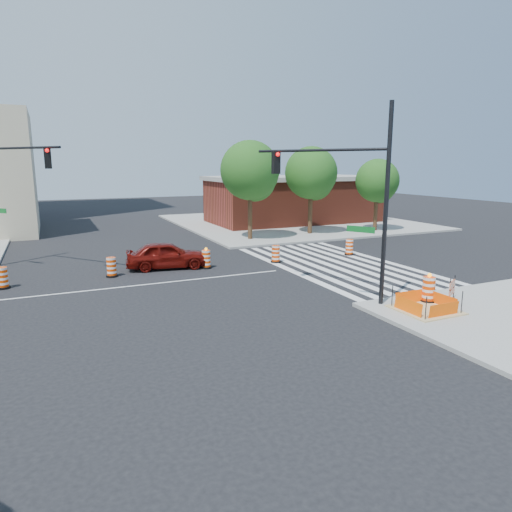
% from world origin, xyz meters
% --- Properties ---
extents(ground, '(120.00, 120.00, 0.00)m').
position_xyz_m(ground, '(0.00, 0.00, 0.00)').
color(ground, black).
rests_on(ground, ground).
extents(sidewalk_ne, '(22.00, 22.00, 0.15)m').
position_xyz_m(sidewalk_ne, '(18.00, 18.00, 0.07)').
color(sidewalk_ne, gray).
rests_on(sidewalk_ne, ground).
extents(crosswalk_east, '(6.75, 13.50, 0.01)m').
position_xyz_m(crosswalk_east, '(10.95, 0.00, 0.01)').
color(crosswalk_east, silver).
rests_on(crosswalk_east, ground).
extents(lane_centerline, '(14.00, 0.12, 0.01)m').
position_xyz_m(lane_centerline, '(0.00, 0.00, 0.01)').
color(lane_centerline, silver).
rests_on(lane_centerline, ground).
extents(excavation_pit, '(2.20, 2.20, 0.90)m').
position_xyz_m(excavation_pit, '(9.00, -9.00, 0.22)').
color(excavation_pit, tan).
rests_on(excavation_pit, ground).
extents(brick_storefront, '(16.50, 8.50, 4.60)m').
position_xyz_m(brick_storefront, '(18.00, 18.00, 2.32)').
color(brick_storefront, maroon).
rests_on(brick_storefront, ground).
extents(red_coupe, '(4.70, 2.49, 1.52)m').
position_xyz_m(red_coupe, '(1.71, 3.09, 0.76)').
color(red_coupe, '#5C0C07').
rests_on(red_coupe, ground).
extents(signal_pole_se, '(3.29, 5.20, 7.97)m').
position_xyz_m(signal_pole_se, '(7.11, -6.14, 4.89)').
color(signal_pole_se, black).
rests_on(signal_pole_se, ground).
extents(signal_pole_nw, '(4.05, 4.96, 8.29)m').
position_xyz_m(signal_pole_nw, '(-6.18, 6.29, 5.08)').
color(signal_pole_nw, black).
rests_on(signal_pole_nw, ground).
extents(pit_drum, '(0.63, 0.63, 1.24)m').
position_xyz_m(pit_drum, '(9.87, -8.23, 0.66)').
color(pit_drum, black).
rests_on(pit_drum, ground).
extents(barricade, '(0.78, 0.48, 1.04)m').
position_xyz_m(barricade, '(10.90, -8.50, 0.72)').
color(barricade, '#EA3F04').
rests_on(barricade, ground).
extents(tree_north_c, '(4.42, 4.42, 7.51)m').
position_xyz_m(tree_north_c, '(9.79, 9.81, 5.04)').
color(tree_north_c, '#382314').
rests_on(tree_north_c, ground).
extents(tree_north_d, '(4.22, 4.22, 7.17)m').
position_xyz_m(tree_north_d, '(15.43, 10.38, 4.81)').
color(tree_north_d, '#382314').
rests_on(tree_north_d, ground).
extents(tree_north_e, '(3.68, 3.66, 6.22)m').
position_xyz_m(tree_north_e, '(21.49, 9.60, 4.17)').
color(tree_north_e, '#382314').
rests_on(tree_north_e, ground).
extents(median_drum_1, '(0.60, 0.60, 1.02)m').
position_xyz_m(median_drum_1, '(-6.35, 2.06, 0.48)').
color(median_drum_1, black).
rests_on(median_drum_1, ground).
extents(median_drum_2, '(0.60, 0.60, 1.02)m').
position_xyz_m(median_drum_2, '(-1.38, 2.32, 0.48)').
color(median_drum_2, black).
rests_on(median_drum_2, ground).
extents(median_drum_3, '(0.60, 0.60, 1.18)m').
position_xyz_m(median_drum_3, '(3.72, 2.18, 0.49)').
color(median_drum_3, black).
rests_on(median_drum_3, ground).
extents(median_drum_4, '(0.60, 0.60, 1.02)m').
position_xyz_m(median_drum_4, '(7.97, 1.92, 0.48)').
color(median_drum_4, black).
rests_on(median_drum_4, ground).
extents(median_drum_5, '(0.60, 0.60, 1.02)m').
position_xyz_m(median_drum_5, '(13.30, 1.97, 0.48)').
color(median_drum_5, black).
rests_on(median_drum_5, ground).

